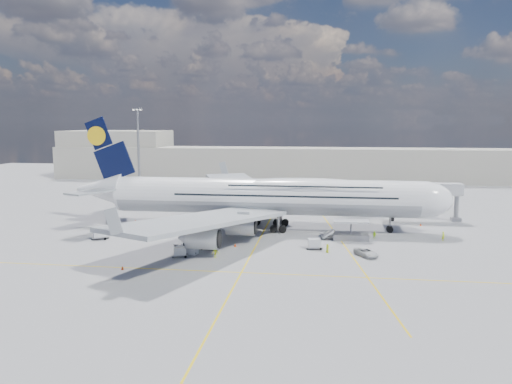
# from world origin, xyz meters

# --- Properties ---
(ground) EXTENTS (300.00, 300.00, 0.00)m
(ground) POSITION_xyz_m (0.00, 0.00, 0.00)
(ground) COLOR gray
(ground) RESTS_ON ground
(taxi_line_main) EXTENTS (0.25, 220.00, 0.01)m
(taxi_line_main) POSITION_xyz_m (0.00, 0.00, 0.01)
(taxi_line_main) COLOR yellow
(taxi_line_main) RESTS_ON ground
(taxi_line_cross) EXTENTS (120.00, 0.25, 0.01)m
(taxi_line_cross) POSITION_xyz_m (0.00, -20.00, 0.01)
(taxi_line_cross) COLOR yellow
(taxi_line_cross) RESTS_ON ground
(taxi_line_diag) EXTENTS (14.16, 99.06, 0.01)m
(taxi_line_diag) POSITION_xyz_m (14.00, 10.00, 0.01)
(taxi_line_diag) COLOR yellow
(taxi_line_diag) RESTS_ON ground
(airliner) EXTENTS (77.26, 79.15, 23.71)m
(airliner) POSITION_xyz_m (0.26, 10.00, 6.87)
(airliner) COLOR white
(airliner) RESTS_ON ground
(jet_bridge) EXTENTS (18.80, 12.10, 8.50)m
(jet_bridge) POSITION_xyz_m (29.81, 20.94, 6.85)
(jet_bridge) COLOR #B7B7BC
(jet_bridge) RESTS_ON ground
(cargo_loader) EXTENTS (8.53, 3.20, 3.67)m
(cargo_loader) POSITION_xyz_m (16.82, 2.89, 1.25)
(cargo_loader) COLOR silver
(cargo_loader) RESTS_ON ground
(light_mast) EXTENTS (3.00, 0.70, 25.50)m
(light_mast) POSITION_xyz_m (-40.00, 45.00, 13.21)
(light_mast) COLOR gray
(light_mast) RESTS_ON ground
(terminal) EXTENTS (180.00, 16.00, 12.00)m
(terminal) POSITION_xyz_m (0.00, 95.00, 6.00)
(terminal) COLOR #B2AD9E
(terminal) RESTS_ON ground
(hangar) EXTENTS (40.00, 22.00, 18.00)m
(hangar) POSITION_xyz_m (-70.00, 100.00, 9.00)
(hangar) COLOR #B2AD9E
(hangar) RESTS_ON ground
(tree_line) EXTENTS (160.00, 6.00, 8.00)m
(tree_line) POSITION_xyz_m (40.00, 140.00, 4.00)
(tree_line) COLOR #193814
(tree_line) RESTS_ON ground
(dolly_row_a) EXTENTS (2.90, 2.04, 1.66)m
(dolly_row_a) POSITION_xyz_m (-11.32, -12.99, 0.89)
(dolly_row_a) COLOR gray
(dolly_row_a) RESTS_ON ground
(dolly_row_b) EXTENTS (3.76, 2.83, 2.12)m
(dolly_row_b) POSITION_xyz_m (-7.57, -7.47, 1.14)
(dolly_row_b) COLOR gray
(dolly_row_b) RESTS_ON ground
(dolly_row_c) EXTENTS (3.11, 1.70, 0.45)m
(dolly_row_c) POSITION_xyz_m (-12.89, -5.83, 0.35)
(dolly_row_c) COLOR gray
(dolly_row_c) RESTS_ON ground
(dolly_back) EXTENTS (3.60, 3.08, 2.02)m
(dolly_back) POSITION_xyz_m (-29.73, -3.01, 1.08)
(dolly_back) COLOR gray
(dolly_back) RESTS_ON ground
(dolly_nose_far) EXTENTS (3.06, 1.95, 1.81)m
(dolly_nose_far) POSITION_xyz_m (10.34, -4.97, 0.97)
(dolly_nose_far) COLOR gray
(dolly_nose_far) RESTS_ON ground
(dolly_nose_near) EXTENTS (3.82, 2.74, 0.50)m
(dolly_nose_near) POSITION_xyz_m (13.23, 3.11, 0.39)
(dolly_nose_near) COLOR gray
(dolly_nose_near) RESTS_ON ground
(baggage_tug) EXTENTS (3.45, 2.21, 1.99)m
(baggage_tug) POSITION_xyz_m (-10.46, -11.11, 0.88)
(baggage_tug) COLOR white
(baggage_tug) RESTS_ON ground
(catering_truck_inner) EXTENTS (7.97, 4.15, 4.53)m
(catering_truck_inner) POSITION_xyz_m (-1.80, 23.64, 2.14)
(catering_truck_inner) COLOR gray
(catering_truck_inner) RESTS_ON ground
(catering_truck_outer) EXTENTS (5.92, 2.81, 3.41)m
(catering_truck_outer) POSITION_xyz_m (-22.95, 42.61, 1.58)
(catering_truck_outer) COLOR gray
(catering_truck_outer) RESTS_ON ground
(service_van) EXTENTS (4.29, 5.22, 1.32)m
(service_van) POSITION_xyz_m (18.89, -8.53, 0.66)
(service_van) COLOR silver
(service_van) RESTS_ON ground
(crew_nose) EXTENTS (0.75, 0.75, 1.75)m
(crew_nose) POSITION_xyz_m (33.94, 4.24, 0.88)
(crew_nose) COLOR #D0ED18
(crew_nose) RESTS_ON ground
(crew_loader) EXTENTS (0.91, 0.84, 1.49)m
(crew_loader) POSITION_xyz_m (21.45, 4.09, 0.75)
(crew_loader) COLOR #B8F71A
(crew_loader) RESTS_ON ground
(crew_wing) EXTENTS (0.48, 1.01, 1.68)m
(crew_wing) POSITION_xyz_m (-10.12, -5.64, 0.84)
(crew_wing) COLOR #C8FB1A
(crew_wing) RESTS_ON ground
(crew_van) EXTENTS (0.80, 0.87, 1.50)m
(crew_van) POSITION_xyz_m (12.59, -7.12, 0.75)
(crew_van) COLOR #E8FD1A
(crew_van) RESTS_ON ground
(crew_tug) EXTENTS (1.37, 1.12, 1.85)m
(crew_tug) POSITION_xyz_m (-5.46, -12.80, 0.93)
(crew_tug) COLOR #CCE017
(crew_tug) RESTS_ON ground
(cone_nose) EXTENTS (0.42, 0.42, 0.54)m
(cone_nose) POSITION_xyz_m (32.35, 17.26, 0.26)
(cone_nose) COLOR #F7470D
(cone_nose) RESTS_ON ground
(cone_wing_left_inner) EXTENTS (0.41, 0.41, 0.52)m
(cone_wing_left_inner) POSITION_xyz_m (-6.58, 18.31, 0.25)
(cone_wing_left_inner) COLOR #F7470D
(cone_wing_left_inner) RESTS_ON ground
(cone_wing_left_outer) EXTENTS (0.45, 0.45, 0.57)m
(cone_wing_left_outer) POSITION_xyz_m (-10.64, 42.49, 0.28)
(cone_wing_left_outer) COLOR #F7470D
(cone_wing_left_outer) RESTS_ON ground
(cone_wing_right_inner) EXTENTS (0.50, 0.50, 0.63)m
(cone_wing_right_inner) POSITION_xyz_m (-3.54, -5.26, 0.30)
(cone_wing_right_inner) COLOR #F7470D
(cone_wing_right_inner) RESTS_ON ground
(cone_wing_right_outer) EXTENTS (0.47, 0.47, 0.60)m
(cone_wing_right_outer) POSITION_xyz_m (-17.87, -21.00, 0.29)
(cone_wing_right_outer) COLOR #F7470D
(cone_wing_right_outer) RESTS_ON ground
(cone_tail) EXTENTS (0.42, 0.42, 0.53)m
(cone_tail) POSITION_xyz_m (-29.07, 13.14, 0.26)
(cone_tail) COLOR #F7470D
(cone_tail) RESTS_ON ground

